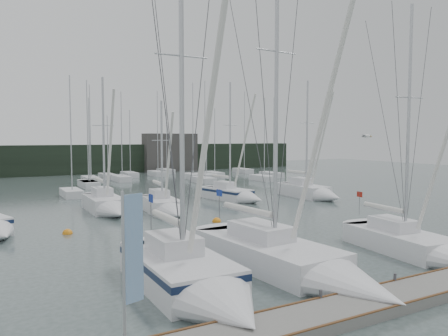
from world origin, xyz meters
The scene contains 18 objects.
ground centered at (0.00, 0.00, 0.00)m, with size 160.00×160.00×0.00m, color #404E4D.
dock centered at (0.00, -5.00, 0.20)m, with size 24.00×2.00×0.40m, color slate.
far_treeline centered at (0.00, 62.00, 2.50)m, with size 90.00×4.00×5.00m, color black.
far_building_right centered at (18.00, 60.00, 3.50)m, with size 10.00×3.00×7.00m, color #403D3B.
mast_forest centered at (1.06, 43.51, 0.49)m, with size 58.71×27.86×14.51m.
sailboat_near_left centered at (-5.64, -1.05, 0.67)m, with size 3.31×9.80×16.13m.
sailboat_near_center centered at (-0.41, -1.20, 0.59)m, with size 4.28×12.31×17.51m.
sailboat_near_right centered at (7.17, -1.76, 0.52)m, with size 3.71×9.45×14.26m.
sailboat_mid_b centered at (-3.73, 19.95, 0.59)m, with size 2.66×8.22×12.15m.
sailboat_mid_c centered at (0.25, 17.12, 0.55)m, with size 2.97×7.50×10.04m.
sailboat_mid_d centered at (9.22, 20.91, 0.57)m, with size 3.88×8.00×12.56m.
sailboat_mid_e centered at (17.04, 18.51, 0.60)m, with size 2.71×8.52×12.98m.
buoy_a centered at (-1.86, 10.02, 0.00)m, with size 0.51×0.51×0.51m, color orange.
buoy_b centered at (2.41, 12.35, 0.00)m, with size 0.67×0.67×0.67m, color orange.
buoy_c centered at (-8.01, 13.54, 0.00)m, with size 0.65×0.65×0.65m, color orange.
dock_banner centered at (-9.32, -4.68, 3.05)m, with size 0.65×0.26×4.48m.
seagull centered at (2.64, -1.77, 6.35)m, with size 0.88×0.46×0.18m.
buoy_d centered at (-4.24, 10.64, 0.00)m, with size 0.63×0.63×0.63m, color orange.
Camera 1 is at (-12.72, -16.02, 6.30)m, focal length 35.00 mm.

